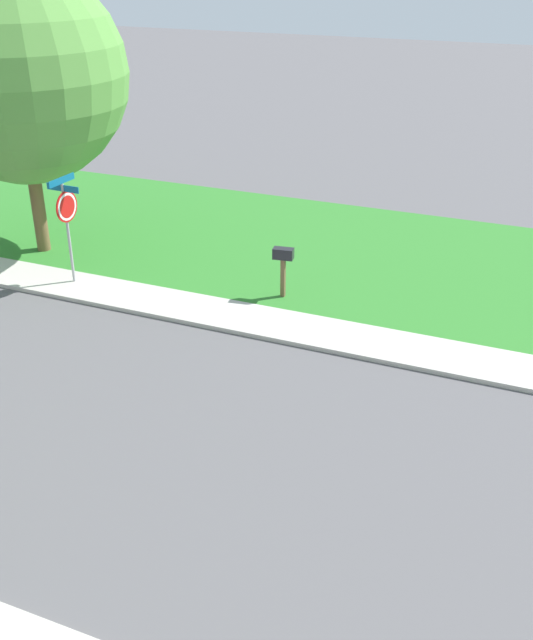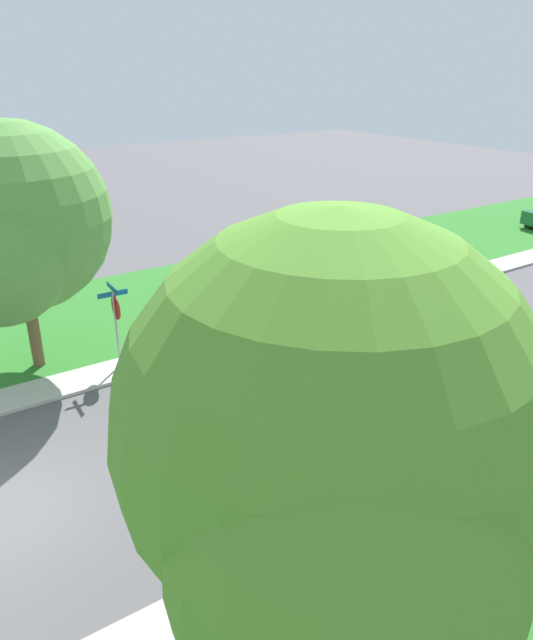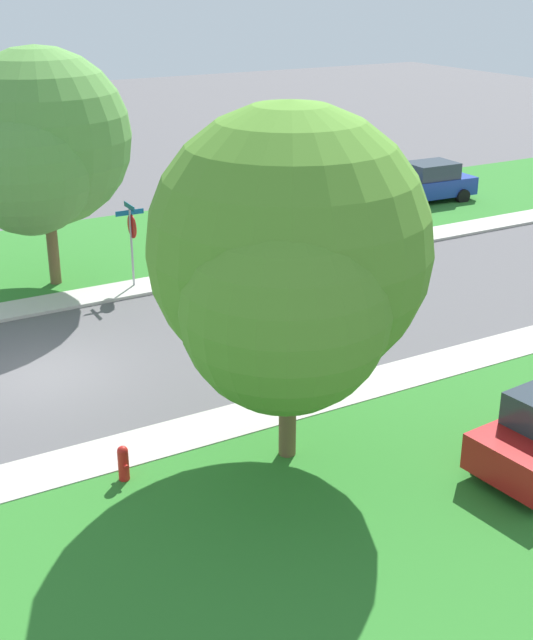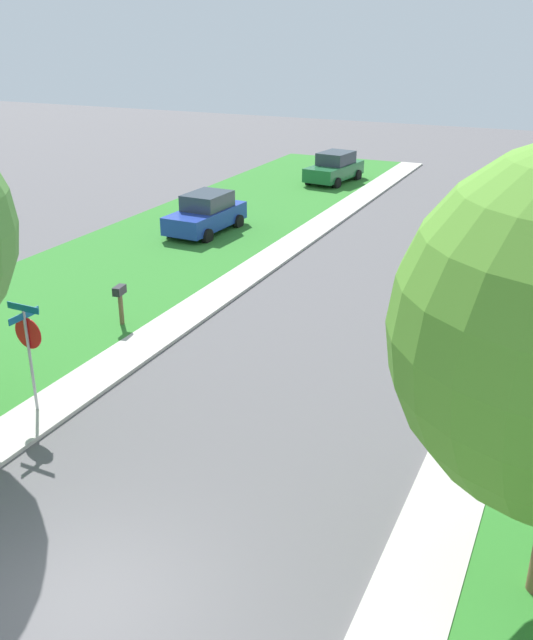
# 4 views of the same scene
# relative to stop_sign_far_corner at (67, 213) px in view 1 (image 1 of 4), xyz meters

# --- Properties ---
(sidewalk_west) EXTENTS (1.40, 56.00, 0.10)m
(sidewalk_west) POSITION_rel_stop_sign_far_corner_xyz_m (0.16, 7.57, -1.84)
(sidewalk_west) COLOR #B7B2A8
(sidewalk_west) RESTS_ON ground
(lawn_west) EXTENTS (8.00, 56.00, 0.08)m
(lawn_west) POSITION_rel_stop_sign_far_corner_xyz_m (-4.54, 7.57, -1.85)
(lawn_west) COLOR #2D7528
(lawn_west) RESTS_ON ground
(stop_sign_far_corner) EXTENTS (0.92, 0.92, 2.77)m
(stop_sign_far_corner) POSITION_rel_stop_sign_far_corner_xyz_m (0.00, 0.00, 0.00)
(stop_sign_far_corner) COLOR #9E9EA3
(stop_sign_far_corner) RESTS_ON ground
(tree_across_left) EXTENTS (5.86, 5.45, 7.49)m
(tree_across_left) POSITION_rel_stop_sign_far_corner_xyz_m (-1.20, -2.33, 2.70)
(tree_across_left) COLOR brown
(tree_across_left) RESTS_ON ground
(mailbox) EXTENTS (0.31, 0.51, 1.31)m
(mailbox) POSITION_rel_stop_sign_far_corner_xyz_m (-1.23, 5.12, -0.88)
(mailbox) COLOR brown
(mailbox) RESTS_ON ground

